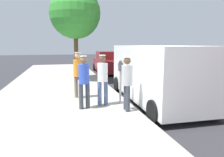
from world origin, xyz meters
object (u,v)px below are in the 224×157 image
(parked_sedan_behind, at_px, (108,63))
(street_tree, at_px, (75,14))
(parking_meter_near, at_px, (120,74))
(parked_van, at_px, (156,72))
(pedestrian_in_orange, at_px, (78,72))
(pedestrian_in_blue, at_px, (84,79))
(pedestrian_in_white, at_px, (103,77))
(pedestrian_in_gray, at_px, (127,80))

(parked_sedan_behind, height_order, street_tree, street_tree)
(parking_meter_near, xyz_separation_m, parked_van, (-1.50, -0.38, -0.03))
(pedestrian_in_orange, distance_m, pedestrian_in_blue, 1.41)
(parking_meter_near, bearing_deg, parked_sedan_behind, -100.40)
(pedestrian_in_white, xyz_separation_m, parked_van, (-2.13, -0.38, 0.03))
(pedestrian_in_orange, xyz_separation_m, pedestrian_in_white, (-0.72, 1.15, -0.03))
(pedestrian_in_gray, height_order, street_tree, street_tree)
(parked_van, bearing_deg, street_tree, -62.57)
(pedestrian_in_blue, height_order, parked_van, parked_van)
(pedestrian_in_gray, height_order, pedestrian_in_white, pedestrian_in_white)
(pedestrian_in_gray, xyz_separation_m, pedestrian_in_orange, (1.32, -1.93, 0.04))
(pedestrian_in_blue, distance_m, parked_sedan_behind, 9.59)
(pedestrian_in_gray, bearing_deg, pedestrian_in_blue, -22.36)
(parking_meter_near, height_order, parked_sedan_behind, parking_meter_near)
(parked_van, bearing_deg, pedestrian_in_blue, 12.90)
(parked_van, height_order, street_tree, street_tree)
(pedestrian_in_white, bearing_deg, parked_van, -169.79)
(parking_meter_near, distance_m, parked_van, 1.55)
(pedestrian_in_orange, bearing_deg, parked_sedan_behind, -111.05)
(pedestrian_in_white, bearing_deg, parked_sedan_behind, -104.24)
(parked_van, bearing_deg, pedestrian_in_white, 10.21)
(pedestrian_in_blue, bearing_deg, pedestrian_in_gray, 157.64)
(parking_meter_near, distance_m, street_tree, 6.09)
(pedestrian_in_orange, relative_size, pedestrian_in_blue, 1.03)
(pedestrian_in_orange, relative_size, parked_sedan_behind, 0.39)
(pedestrian_in_blue, height_order, pedestrian_in_white, pedestrian_in_white)
(pedestrian_in_white, height_order, street_tree, street_tree)
(parking_meter_near, relative_size, parked_van, 0.29)
(parked_sedan_behind, bearing_deg, parking_meter_near, 79.60)
(parking_meter_near, relative_size, street_tree, 0.29)
(street_tree, bearing_deg, parked_van, 117.43)
(pedestrian_in_gray, height_order, pedestrian_in_orange, pedestrian_in_orange)
(parked_sedan_behind, relative_size, street_tree, 0.86)
(pedestrian_in_orange, height_order, pedestrian_in_white, pedestrian_in_orange)
(parked_van, height_order, parked_sedan_behind, parked_van)
(parked_van, bearing_deg, pedestrian_in_orange, -15.17)
(pedestrian_in_orange, relative_size, pedestrian_in_white, 1.03)
(pedestrian_in_orange, height_order, parked_sedan_behind, pedestrian_in_orange)
(pedestrian_in_gray, distance_m, pedestrian_in_white, 0.98)
(pedestrian_in_orange, distance_m, street_tree, 5.02)
(parking_meter_near, height_order, street_tree, street_tree)
(pedestrian_in_blue, height_order, street_tree, street_tree)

